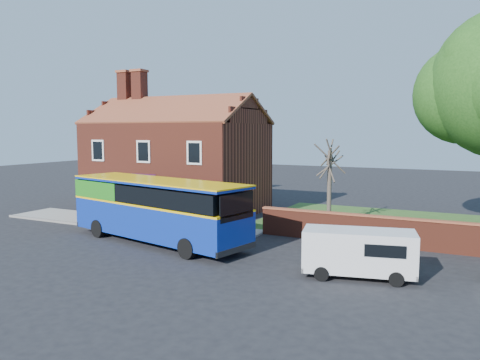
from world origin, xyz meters
The scene contains 9 objects.
ground centered at (0.00, 0.00, 0.00)m, with size 120.00×120.00×0.00m, color black.
pavement centered at (-7.00, 5.75, 0.06)m, with size 18.00×3.50×0.12m, color gray.
kerb centered at (-7.00, 4.00, 0.07)m, with size 18.00×0.15×0.14m, color slate.
grass_strip centered at (13.00, 13.00, 0.02)m, with size 26.00×12.00×0.04m, color #426B28.
shop_building centered at (-7.02, 11.50, 3.41)m, with size 12.30×8.13×10.50m.
boundary_wall centered at (13.00, 7.00, 0.81)m, with size 22.00×0.38×1.60m.
bus centered at (-2.59, 2.56, 1.92)m, with size 11.50×5.21×3.39m.
van_near centered at (8.76, 1.21, 1.09)m, with size 4.73×2.69×1.96m.
bare_tree centered at (4.86, 10.60, 2.68)m, with size 1.96×2.33×5.22m.
Camera 1 is at (12.72, -17.63, 5.97)m, focal length 35.00 mm.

